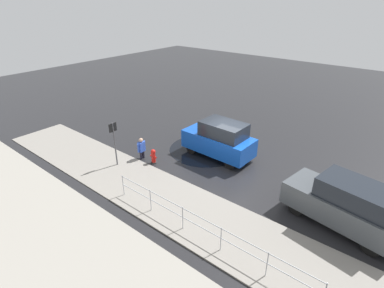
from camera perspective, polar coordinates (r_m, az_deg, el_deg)
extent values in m
plane|color=black|center=(15.90, 6.66, -3.96)|extent=(60.00, 60.00, 0.00)
cube|color=gray|center=(13.09, -3.58, -11.15)|extent=(24.00, 3.20, 0.04)
cube|color=blue|center=(16.37, 5.00, 0.23)|extent=(3.94, 1.80, 0.99)
cube|color=#1E232B|center=(15.85, 6.03, 2.77)|extent=(2.38, 1.56, 0.77)
cylinder|color=black|center=(16.80, -0.06, -0.84)|extent=(0.61, 0.24, 0.60)
cylinder|color=black|center=(17.79, 2.93, 0.76)|extent=(0.61, 0.24, 0.60)
cylinder|color=black|center=(15.45, 7.23, -3.67)|extent=(0.61, 0.24, 0.60)
cylinder|color=black|center=(16.53, 10.00, -1.76)|extent=(0.61, 0.24, 0.60)
cube|color=#474C51|center=(12.94, 26.70, -10.76)|extent=(4.53, 2.44, 0.95)
cube|color=#1E232B|center=(12.41, 28.92, -8.23)|extent=(2.80, 1.94, 0.73)
cylinder|color=black|center=(13.06, 19.26, -11.41)|extent=(0.63, 0.32, 0.60)
cylinder|color=black|center=(14.17, 22.33, -8.73)|extent=(0.63, 0.32, 0.60)
cylinder|color=black|center=(12.38, 30.95, -16.55)|extent=(0.63, 0.32, 0.60)
cylinder|color=red|center=(15.95, -7.35, -2.62)|extent=(0.22, 0.22, 0.62)
sphere|color=red|center=(15.78, -7.42, -1.47)|extent=(0.26, 0.26, 0.26)
cylinder|color=red|center=(15.81, -6.96, -2.56)|extent=(0.10, 0.09, 0.09)
cylinder|color=red|center=(16.02, -7.76, -2.21)|extent=(0.10, 0.09, 0.09)
cylinder|color=#2D2D2D|center=(16.09, -7.29, -3.49)|extent=(0.31, 0.31, 0.06)
cube|color=blue|center=(16.29, -9.60, -0.48)|extent=(0.26, 0.37, 0.55)
sphere|color=tan|center=(16.12, -9.71, 0.74)|extent=(0.22, 0.22, 0.22)
cylinder|color=#1E1E2D|center=(16.57, -9.26, -1.91)|extent=(0.13, 0.13, 0.45)
cylinder|color=#1E1E2D|center=(16.46, -9.69, -2.15)|extent=(0.13, 0.13, 0.45)
cylinder|color=blue|center=(16.44, -9.02, -0.18)|extent=(0.09, 0.09, 0.50)
cylinder|color=blue|center=(16.14, -10.20, -0.79)|extent=(0.09, 0.09, 0.50)
cylinder|color=#B7BABF|center=(10.24, 14.08, -21.40)|extent=(0.04, 0.04, 1.05)
cylinder|color=#B7BABF|center=(10.77, 5.51, -17.61)|extent=(0.04, 0.04, 1.05)
cylinder|color=#B7BABF|center=(11.53, -1.79, -13.94)|extent=(0.04, 0.04, 1.05)
cylinder|color=#B7BABF|center=(12.48, -7.89, -10.61)|extent=(0.04, 0.04, 1.05)
cylinder|color=#B7BABF|center=(13.58, -12.95, -7.70)|extent=(0.04, 0.04, 1.05)
cylinder|color=#B7BABF|center=(10.81, 1.74, -13.88)|extent=(8.58, 0.04, 0.04)
cylinder|color=#B7BABF|center=(11.09, 1.71, -15.54)|extent=(8.58, 0.04, 0.04)
cylinder|color=#4C4C51|center=(15.70, -14.47, -0.12)|extent=(0.07, 0.07, 2.40)
cube|color=black|center=(15.31, -14.87, 3.06)|extent=(0.04, 0.44, 0.44)
cylinder|color=black|center=(17.34, 2.51, -1.04)|extent=(4.14, 4.14, 0.01)
cube|color=gray|center=(8.24, -26.89, -23.29)|extent=(13.51, 2.40, 4.12)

